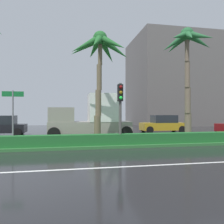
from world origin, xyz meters
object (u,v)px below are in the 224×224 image
at_px(traffic_signal_median_right, 120,102).
at_px(box_truck_lead, 91,118).
at_px(car_in_traffic_third, 163,124).
at_px(palm_tree_centre_right, 187,49).
at_px(car_in_traffic_second, 0,126).
at_px(street_name_sign, 13,111).
at_px(palm_tree_centre, 99,52).

distance_m(traffic_signal_median_right, box_truck_lead, 5.62).
bearing_deg(car_in_traffic_third, traffic_signal_median_right, 53.14).
distance_m(palm_tree_centre_right, car_in_traffic_second, 16.31).
relative_size(palm_tree_centre_right, car_in_traffic_third, 1.79).
relative_size(traffic_signal_median_right, box_truck_lead, 0.55).
bearing_deg(palm_tree_centre_right, car_in_traffic_second, 154.51).
relative_size(street_name_sign, car_in_traffic_third, 0.70).
distance_m(traffic_signal_median_right, street_name_sign, 5.82).
bearing_deg(palm_tree_centre, box_truck_lead, 93.46).
bearing_deg(street_name_sign, palm_tree_centre_right, 7.65).
height_order(traffic_signal_median_right, box_truck_lead, traffic_signal_median_right).
xyz_separation_m(palm_tree_centre, box_truck_lead, (-0.21, 3.50, -4.34)).
bearing_deg(palm_tree_centre, street_name_sign, -161.85).
relative_size(palm_tree_centre_right, street_name_sign, 2.57).
height_order(traffic_signal_median_right, street_name_sign, traffic_signal_median_right).
distance_m(palm_tree_centre_right, traffic_signal_median_right, 6.63).
xyz_separation_m(palm_tree_centre, car_in_traffic_third, (7.24, 6.51, -5.06)).
relative_size(palm_tree_centre, palm_tree_centre_right, 0.92).
bearing_deg(palm_tree_centre, car_in_traffic_third, 41.95).
height_order(palm_tree_centre, box_truck_lead, palm_tree_centre).
bearing_deg(street_name_sign, box_truck_lead, 47.63).
distance_m(street_name_sign, car_in_traffic_third, 14.62).
bearing_deg(box_truck_lead, street_name_sign, 47.63).
distance_m(palm_tree_centre, traffic_signal_median_right, 3.94).
relative_size(palm_tree_centre, car_in_traffic_second, 1.65).
xyz_separation_m(traffic_signal_median_right, car_in_traffic_second, (-8.70, 8.38, -1.74)).
xyz_separation_m(car_in_traffic_second, box_truck_lead, (7.56, -2.97, 0.72)).
bearing_deg(car_in_traffic_second, car_in_traffic_third, -179.86).
height_order(car_in_traffic_second, box_truck_lead, box_truck_lead).
height_order(street_name_sign, car_in_traffic_third, street_name_sign).
xyz_separation_m(palm_tree_centre_right, box_truck_lead, (-6.28, 3.63, -4.82)).
distance_m(traffic_signal_median_right, car_in_traffic_third, 10.66).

